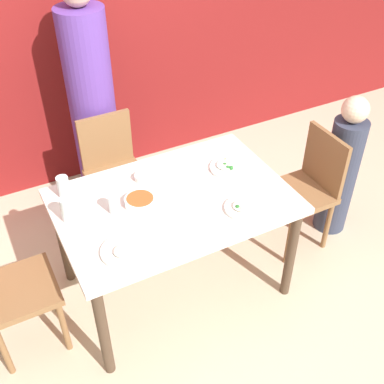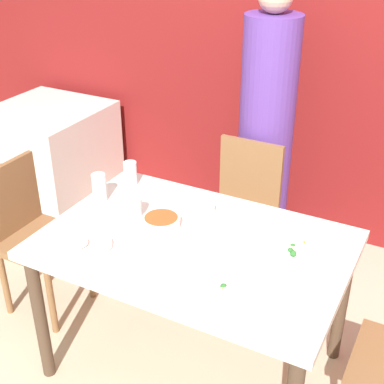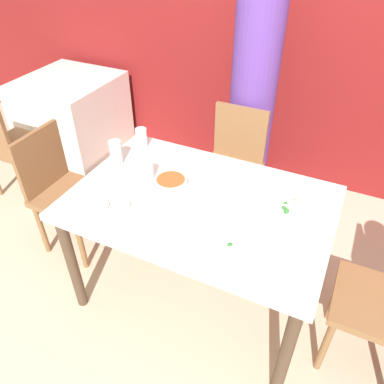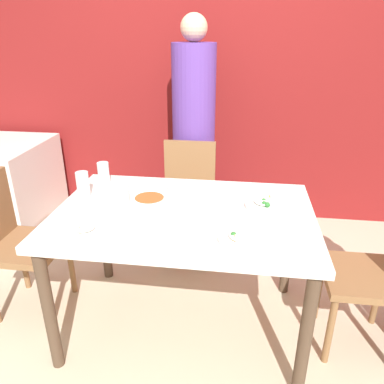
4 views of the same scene
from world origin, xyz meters
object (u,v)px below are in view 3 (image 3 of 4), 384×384
object	(u,v)px
glass_water_tall	(141,138)
bowl_curry	(171,183)
person_adult	(252,103)
plate_rice_adult	(289,210)
chair_adult_spot	(233,163)

from	to	relation	value
glass_water_tall	bowl_curry	bearing A→B (deg)	-38.53
person_adult	glass_water_tall	distance (m)	0.92
plate_rice_adult	glass_water_tall	bearing A→B (deg)	167.54
person_adult	bowl_curry	size ratio (longest dim) A/B	9.80
chair_adult_spot	glass_water_tall	bearing A→B (deg)	-133.70
person_adult	plate_rice_adult	size ratio (longest dim) A/B	6.92
chair_adult_spot	person_adult	size ratio (longest dim) A/B	0.50
bowl_curry	glass_water_tall	distance (m)	0.45
glass_water_tall	chair_adult_spot	bearing A→B (deg)	46.30
bowl_curry	plate_rice_adult	size ratio (longest dim) A/B	0.71
chair_adult_spot	glass_water_tall	xyz separation A→B (m)	(-0.44, -0.46, 0.33)
person_adult	bowl_curry	xyz separation A→B (m)	(-0.09, -1.08, -0.03)
bowl_curry	plate_rice_adult	bearing A→B (deg)	6.02
person_adult	plate_rice_adult	bearing A→B (deg)	-62.56
chair_adult_spot	glass_water_tall	size ratio (longest dim) A/B	6.66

